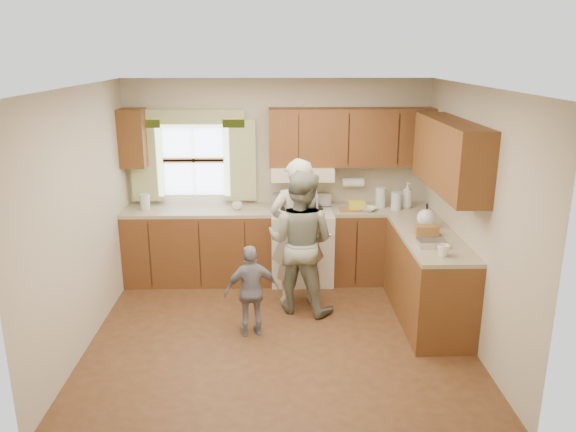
{
  "coord_description": "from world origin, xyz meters",
  "views": [
    {
      "loc": [
        -0.03,
        -5.24,
        2.81
      ],
      "look_at": [
        0.1,
        0.4,
        1.15
      ],
      "focal_mm": 35.0,
      "sensor_mm": 36.0,
      "label": 1
    }
  ],
  "objects_px": {
    "woman_right": "(300,242)",
    "child": "(252,291)",
    "stove": "(302,245)",
    "woman_left": "(297,233)"
  },
  "relations": [
    {
      "from": "woman_right",
      "to": "child",
      "type": "xyz_separation_m",
      "value": [
        -0.52,
        -0.57,
        -0.32
      ]
    },
    {
      "from": "woman_left",
      "to": "child",
      "type": "bearing_deg",
      "value": 50.56
    },
    {
      "from": "stove",
      "to": "child",
      "type": "bearing_deg",
      "value": -111.92
    },
    {
      "from": "stove",
      "to": "child",
      "type": "xyz_separation_m",
      "value": [
        -0.58,
        -1.44,
        0.01
      ]
    },
    {
      "from": "stove",
      "to": "woman_left",
      "type": "xyz_separation_m",
      "value": [
        -0.09,
        -0.68,
        0.38
      ]
    },
    {
      "from": "woman_right",
      "to": "child",
      "type": "bearing_deg",
      "value": 71.12
    },
    {
      "from": "child",
      "to": "stove",
      "type": "bearing_deg",
      "value": -125.11
    },
    {
      "from": "woman_left",
      "to": "woman_right",
      "type": "bearing_deg",
      "value": 92.47
    },
    {
      "from": "woman_left",
      "to": "woman_right",
      "type": "xyz_separation_m",
      "value": [
        0.03,
        -0.18,
        -0.05
      ]
    },
    {
      "from": "stove",
      "to": "child",
      "type": "relative_size",
      "value": 1.11
    }
  ]
}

